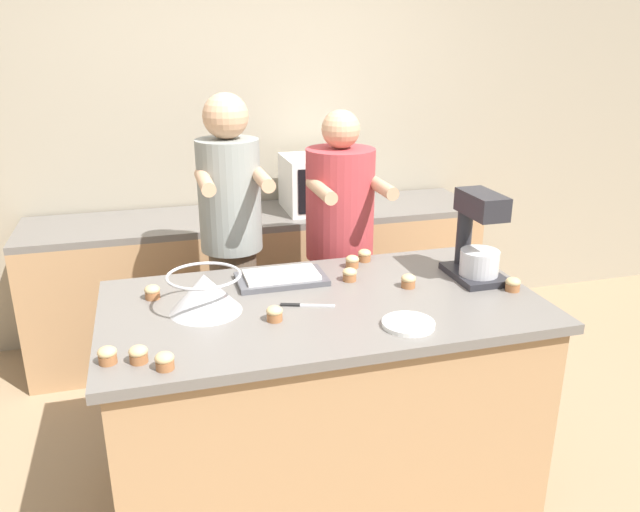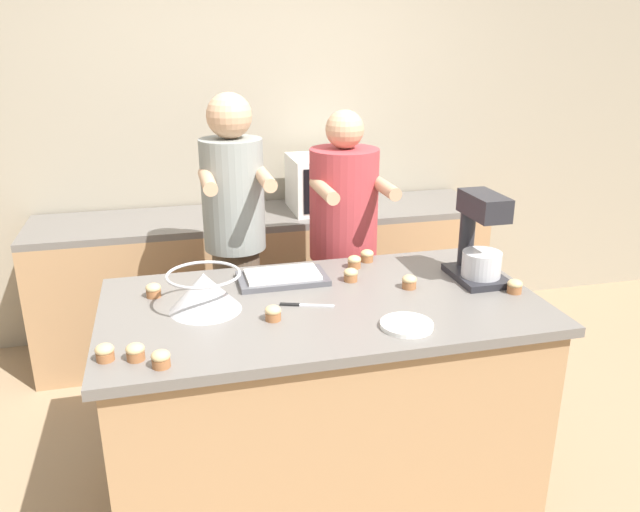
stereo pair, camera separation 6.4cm
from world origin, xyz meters
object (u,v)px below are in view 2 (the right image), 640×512
at_px(cupcake_6, 105,352).
at_px(cupcake_0, 515,286).
at_px(mixing_bowl, 204,290).
at_px(microwave_oven, 330,183).
at_px(knife, 303,305).
at_px(cupcake_5, 153,290).
at_px(person_left, 236,252).
at_px(cupcake_9, 273,313).
at_px(person_right, 343,256).
at_px(cupcake_8, 354,262).
at_px(cupcake_4, 161,359).
at_px(cupcake_7, 351,275).
at_px(small_plate, 407,325).
at_px(baking_tray, 283,277).
at_px(stand_mixer, 479,242).
at_px(cupcake_3, 135,352).
at_px(cupcake_2, 409,282).
at_px(cupcake_1, 367,256).

bearing_deg(cupcake_6, cupcake_0, 6.29).
xyz_separation_m(mixing_bowl, microwave_oven, (0.89, 1.40, 0.07)).
bearing_deg(knife, cupcake_5, 157.49).
height_order(person_left, cupcake_9, person_left).
height_order(person_right, cupcake_8, person_right).
distance_m(microwave_oven, cupcake_6, 2.13).
bearing_deg(person_right, cupcake_4, -130.80).
bearing_deg(cupcake_4, mixing_bowl, 67.21).
distance_m(cupcake_0, cupcake_9, 1.03).
distance_m(person_right, cupcake_8, 0.39).
height_order(cupcake_4, cupcake_5, same).
height_order(person_right, cupcake_7, person_right).
bearing_deg(cupcake_7, small_plate, -82.13).
height_order(cupcake_0, cupcake_9, same).
bearing_deg(knife, cupcake_8, 48.07).
relative_size(baking_tray, cupcake_6, 6.18).
relative_size(mixing_bowl, cupcake_5, 4.62).
distance_m(stand_mixer, cupcake_9, 0.98).
distance_m(person_left, microwave_oven, 1.02).
bearing_deg(person_left, cupcake_0, -37.24).
xyz_separation_m(baking_tray, cupcake_3, (-0.61, -0.57, 0.01)).
bearing_deg(cupcake_8, cupcake_2, -62.25).
xyz_separation_m(cupcake_8, cupcake_9, (-0.47, -0.46, 0.00)).
distance_m(knife, cupcake_0, 0.90).
distance_m(microwave_oven, cupcake_1, 1.04).
distance_m(mixing_bowl, cupcake_2, 0.87).
bearing_deg(baking_tray, cupcake_0, -21.78).
bearing_deg(mixing_bowl, cupcake_8, 23.21).
bearing_deg(cupcake_0, small_plate, -160.85).
bearing_deg(cupcake_8, cupcake_3, -145.98).
xyz_separation_m(mixing_bowl, cupcake_9, (0.24, -0.16, -0.05)).
xyz_separation_m(baking_tray, small_plate, (0.36, -0.56, -0.01)).
bearing_deg(cupcake_0, cupcake_8, 141.45).
height_order(microwave_oven, small_plate, microwave_oven).
height_order(knife, cupcake_7, cupcake_7).
distance_m(cupcake_5, cupcake_9, 0.56).
xyz_separation_m(baking_tray, cupcake_9, (-0.11, -0.38, 0.01)).
bearing_deg(stand_mixer, microwave_oven, 102.56).
bearing_deg(cupcake_6, cupcake_3, -12.42).
bearing_deg(small_plate, cupcake_3, -179.62).
relative_size(person_right, cupcake_7, 25.11).
xyz_separation_m(cupcake_2, cupcake_8, (-0.16, 0.29, 0.00)).
xyz_separation_m(microwave_oven, cupcake_1, (-0.09, -1.03, -0.12)).
relative_size(mixing_bowl, cupcake_3, 4.62).
xyz_separation_m(person_left, cupcake_0, (1.07, -0.82, 0.03)).
bearing_deg(cupcake_7, cupcake_9, -142.50).
xyz_separation_m(cupcake_3, cupcake_4, (0.08, -0.07, 0.00)).
bearing_deg(cupcake_8, cupcake_5, -172.36).
height_order(stand_mixer, cupcake_6, stand_mixer).
xyz_separation_m(cupcake_2, cupcake_4, (-1.04, -0.43, 0.00)).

